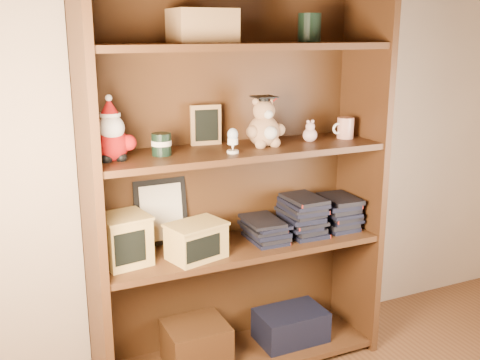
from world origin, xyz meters
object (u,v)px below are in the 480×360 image
object	(u,v)px
bookcase	(234,187)
grad_teddy_bear	(265,127)
teacher_mug	(345,128)
treats_box	(125,239)

from	to	relation	value
bookcase	grad_teddy_bear	size ratio (longest dim) A/B	7.85
grad_teddy_bear	teacher_mug	xyz separation A→B (m)	(0.39, 0.01, -0.03)
grad_teddy_bear	teacher_mug	bearing A→B (deg)	0.91
grad_teddy_bear	treats_box	bearing A→B (deg)	179.47
treats_box	grad_teddy_bear	bearing A→B (deg)	-0.53
teacher_mug	treats_box	xyz separation A→B (m)	(-0.96, -0.00, -0.35)
bookcase	treats_box	world-z (taller)	bookcase
bookcase	treats_box	distance (m)	0.49
bookcase	teacher_mug	world-z (taller)	bookcase
grad_teddy_bear	treats_box	xyz separation A→B (m)	(-0.58, 0.01, -0.38)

